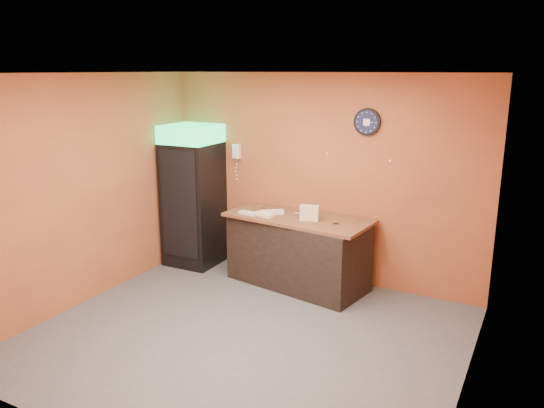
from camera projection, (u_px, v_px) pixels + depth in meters
The scene contains 15 objects.
floor at pixel (245, 337), 5.79m from camera, with size 4.50×4.50×0.00m, color #47474C.
back_wall at pixel (320, 179), 7.16m from camera, with size 4.50×0.02×2.80m, color #AC5B30.
left_wall at pixel (86, 190), 6.47m from camera, with size 0.02×4.00×2.80m, color #AC5B30.
right_wall at pixel (475, 247), 4.42m from camera, with size 0.02×4.00×2.80m, color #AC5B30.
ceiling at pixel (242, 73), 5.10m from camera, with size 4.50×4.00×0.02m, color white.
beverage_cooler at pixel (192, 198), 7.75m from camera, with size 0.74×0.76×2.07m.
prep_counter at pixel (298, 252), 7.10m from camera, with size 1.83×0.81×0.91m, color black.
wall_clock at pixel (367, 122), 6.65m from camera, with size 0.34×0.06×0.34m.
wall_phone at pixel (236, 151), 7.62m from camera, with size 0.11×0.10×0.21m.
butcher_paper at pixel (298, 218), 6.98m from camera, with size 1.91×0.86×0.04m, color brown.
sub_roll_stack at pixel (309, 213), 6.76m from camera, with size 0.25×0.14×0.20m.
wrapped_sandwich_left at pixel (248, 213), 7.07m from camera, with size 0.25×0.10×0.04m, color silver.
wrapped_sandwich_mid at pixel (264, 215), 6.99m from camera, with size 0.28×0.11×0.04m, color silver.
wrapped_sandwich_right at pixel (272, 212), 7.11m from camera, with size 0.30×0.12×0.04m, color silver.
kitchen_tool at pixel (305, 213), 7.04m from camera, with size 0.06×0.06×0.06m, color silver.
Camera 1 is at (2.72, -4.50, 2.84)m, focal length 35.00 mm.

